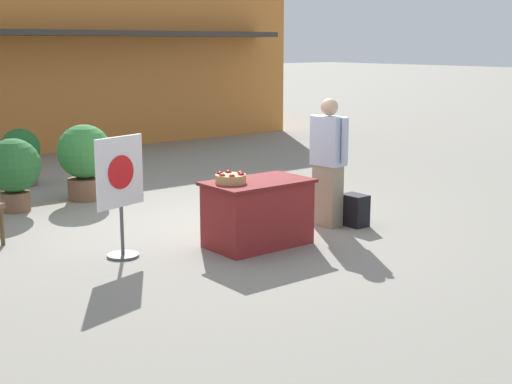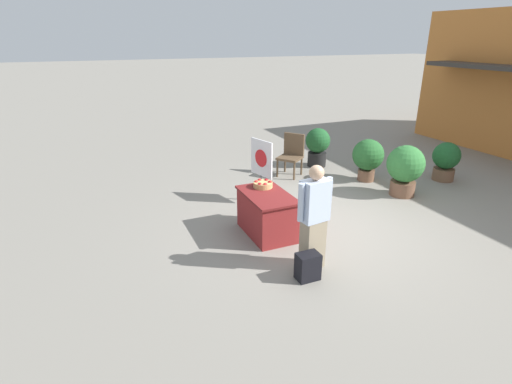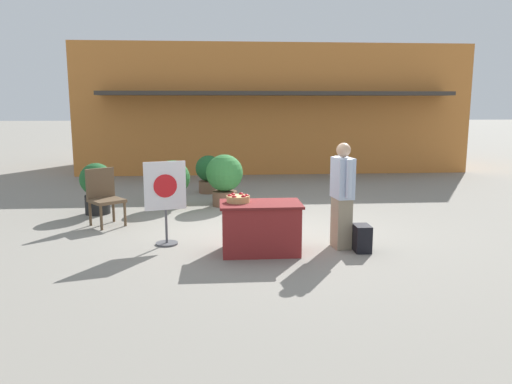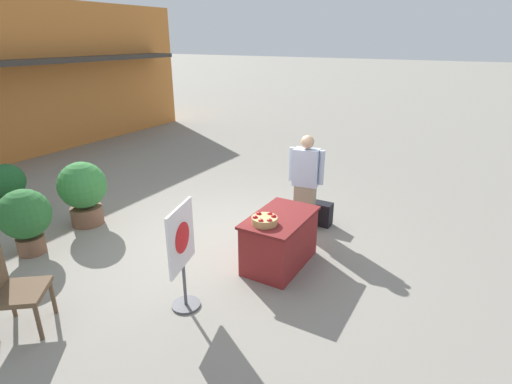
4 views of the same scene
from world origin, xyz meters
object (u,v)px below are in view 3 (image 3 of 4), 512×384
Objects in this scene: patio_chair at (104,194)px; display_table at (261,228)px; person_visitor at (342,195)px; potted_plant_near_left at (173,180)px; potted_plant_near_right at (96,186)px; apple_basket at (238,198)px; poster_board at (165,198)px; backpack at (362,238)px; potted_plant_far_left at (225,177)px; potted_plant_far_right at (209,172)px.

display_table is at bearing 16.61° from patio_chair.
potted_plant_near_left is (-2.94, 3.35, -0.24)m from person_visitor.
potted_plant_near_right reaches higher than potted_plant_near_left.
apple_basket is 1.25m from poster_board.
apple_basket is 0.33× the size of potted_plant_near_right.
apple_basket is 0.33× the size of patio_chair.
person_visitor is at bearing 139.63° from backpack.
patio_chair is (-2.45, 1.93, -0.25)m from apple_basket.
potted_plant_far_left is (0.99, 3.07, -0.11)m from poster_board.
poster_board reaches higher than potted_plant_far_right.
backpack is 0.39× the size of patio_chair.
potted_plant_far_right is at bearing 99.43° from display_table.
potted_plant_far_left is 1.20× the size of potted_plant_far_right.
apple_basket is at bearing -87.44° from potted_plant_far_left.
potted_plant_near_right is 1.01× the size of potted_plant_near_left.
potted_plant_far_right is at bearing 112.44° from patio_chair.
person_visitor is at bearing -66.99° from potted_plant_far_right.
potted_plant_far_right is (-0.39, 1.68, -0.13)m from potted_plant_far_left.
person_visitor reaches higher than potted_plant_far_left.
display_table is at bearing -65.02° from potted_plant_near_left.
display_table is 1.39m from person_visitor.
backpack is 0.43× the size of potted_plant_far_right.
patio_chair is at bearing -144.53° from potted_plant_far_left.
potted_plant_near_right is 3.24m from potted_plant_far_right.
potted_plant_near_left is (-1.30, 3.45, -0.23)m from apple_basket.
potted_plant_near_right is 1.60m from potted_plant_near_left.
person_visitor is at bearing 66.36° from poster_board.
person_visitor is 3.99× the size of backpack.
potted_plant_far_right is (-2.19, 5.15, -0.32)m from person_visitor.
display_table is at bearing -0.00° from person_visitor.
poster_board is (-1.49, 0.57, 0.38)m from display_table.
person_visitor reaches higher than potted_plant_far_right.
apple_basket is at bearing 167.79° from display_table.
potted_plant_far_left is (-0.50, 3.64, 0.26)m from display_table.
potted_plant_far_left is (2.66, 0.63, 0.06)m from potted_plant_near_right.
person_visitor reaches higher than backpack.
display_table is 0.57m from apple_basket.
display_table is 5.39m from potted_plant_far_right.
potted_plant_far_left is at bearing 146.51° from poster_board.
potted_plant_near_left is (-0.15, 2.95, -0.15)m from poster_board.
potted_plant_near_right is 2.74m from potted_plant_far_left.
potted_plant_near_right is (-0.37, 1.01, 0.00)m from patio_chair.
person_visitor is 5.30m from potted_plant_near_right.
person_visitor reaches higher than poster_board.
potted_plant_near_right reaches higher than potted_plant_far_right.
apple_basket is at bearing -69.31° from potted_plant_near_left.
person_visitor is 4.49m from patio_chair.
display_table is at bearing -80.57° from potted_plant_far_right.
patio_chair reaches higher than backpack.
potted_plant_far_right reaches higher than apple_basket.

